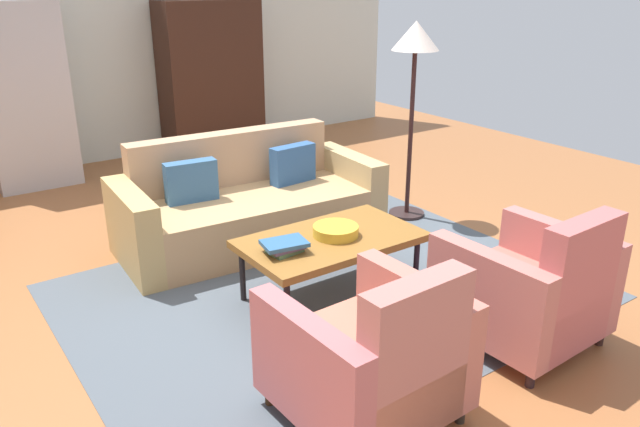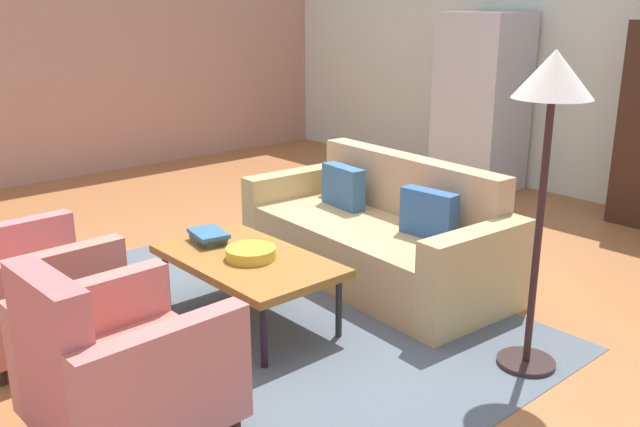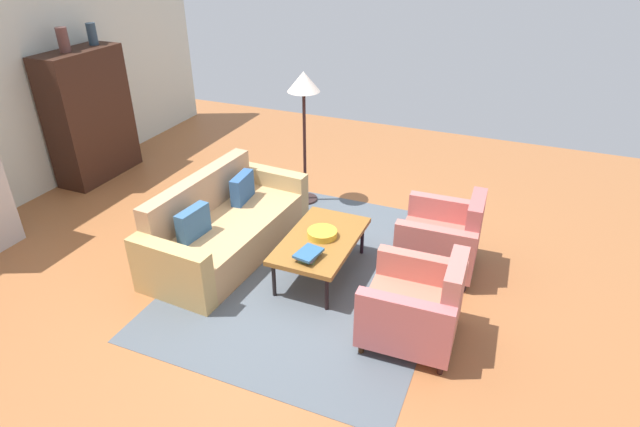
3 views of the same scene
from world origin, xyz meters
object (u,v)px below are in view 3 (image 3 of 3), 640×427
vase_round (92,34)px  book_stack (308,255)px  couch (223,228)px  vase_tall (63,40)px  fruit_bowl (322,233)px  armchair_right (445,240)px  coffee_table (321,241)px  armchair_left (419,308)px  cabinet (89,116)px  floor_lamp (304,94)px

vase_round → book_stack: bearing=-114.4°
couch → vase_tall: size_ratio=7.01×
fruit_bowl → armchair_right: bearing=-64.2°
couch → coffee_table: (-0.01, -1.19, 0.11)m
armchair_left → book_stack: 1.16m
fruit_bowl → book_stack: (-0.42, -0.03, 0.01)m
cabinet → floor_lamp: cabinet is taller
armchair_right → armchair_left: bearing=178.3°
armchair_left → book_stack: bearing=77.7°
couch → floor_lamp: size_ratio=1.25×
floor_lamp → book_stack: bearing=-155.1°
couch → vase_round: (1.41, 2.76, 1.66)m
armchair_left → vase_tall: bearing=71.8°
couch → vase_round: bearing=-113.5°
armchair_left → armchair_right: same height
vase_tall → floor_lamp: (0.55, -3.12, -0.51)m
book_stack → floor_lamp: bearing=24.9°
cabinet → vase_round: (0.35, -0.00, 1.04)m
cabinet → floor_lamp: (0.40, -3.12, 0.54)m
fruit_bowl → book_stack: 0.43m
cabinet → vase_round: bearing=-0.8°
cabinet → book_stack: bearing=-110.1°
armchair_right → floor_lamp: bearing=64.7°
couch → floor_lamp: 1.90m
armchair_right → floor_lamp: (0.87, 2.00, 1.10)m
armchair_left → couch: bearing=73.9°
armchair_right → book_stack: 1.51m
cabinet → floor_lamp: size_ratio=1.05×
book_stack → vase_tall: vase_tall is taller
coffee_table → vase_tall: vase_tall is taller
armchair_left → vase_tall: (1.52, 5.11, 1.61)m
armchair_left → vase_round: 5.72m
vase_round → floor_lamp: (0.05, -3.12, -0.50)m
book_stack → vase_round: 4.61m
coffee_table → vase_tall: size_ratio=3.91×
fruit_bowl → vase_tall: bearing=77.4°
vase_round → coffee_table: bearing=-109.8°
couch → armchair_left: (-0.60, -2.35, 0.06)m
armchair_left → fruit_bowl: size_ratio=2.86×
vase_round → floor_lamp: 3.16m
armchair_right → vase_round: size_ratio=3.06×
coffee_table → cabinet: 4.12m
vase_round → cabinet: bearing=179.2°
armchair_left → armchair_right: bearing=-1.7°
cabinet → vase_round: size_ratio=6.27×
armchair_left → cabinet: (1.67, 5.12, 0.56)m
cabinet → vase_round: 1.10m
armchair_left → armchair_right: 1.20m
armchair_right → cabinet: size_ratio=0.49×
book_stack → floor_lamp: (1.86, 0.86, 0.97)m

